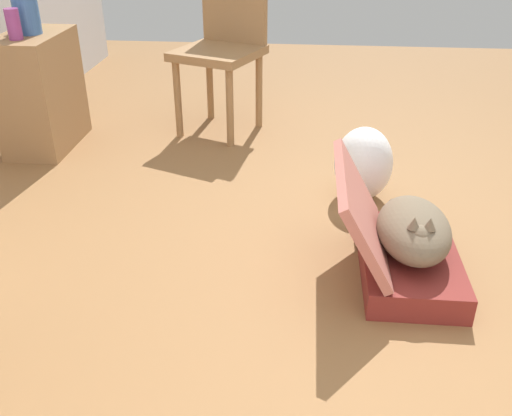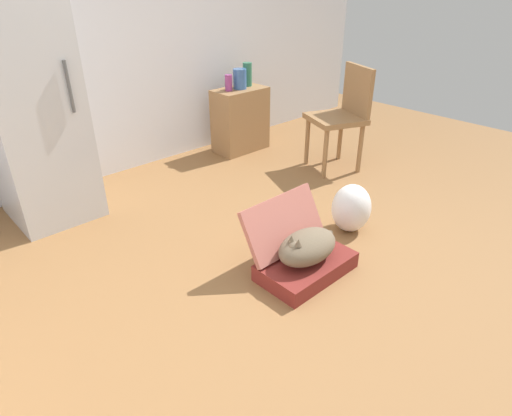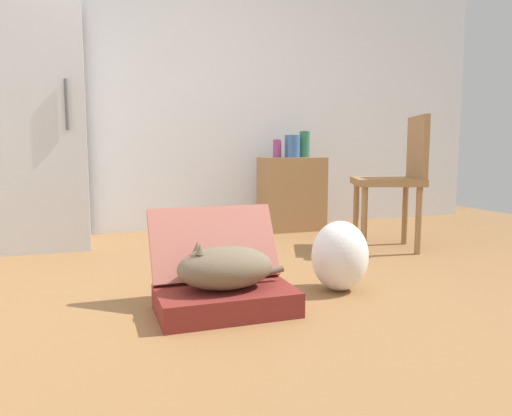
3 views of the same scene
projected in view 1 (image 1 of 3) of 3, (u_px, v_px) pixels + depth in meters
ground_plane at (368, 250)px, 2.46m from camera, size 7.68×7.68×0.00m
suitcase_base at (408, 262)px, 2.27m from camera, size 0.62×0.37×0.11m
suitcase_lid at (361, 210)px, 2.18m from camera, size 0.62×0.21×0.34m
cat at (414, 230)px, 2.20m from camera, size 0.52×0.28×0.22m
plastic_bag_white at (362, 164)px, 2.80m from camera, size 0.30×0.29×0.37m
side_table at (41, 92)px, 3.33m from camera, size 0.57×0.32×0.67m
vase_tall at (13, 24)px, 3.01m from camera, size 0.07×0.07×0.16m
vase_short at (30, 7)px, 3.24m from camera, size 0.10×0.10×0.24m
vase_round at (27, 15)px, 3.12m from camera, size 0.14×0.14×0.20m
chair at (224, 43)px, 3.49m from camera, size 0.61×0.61×0.98m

